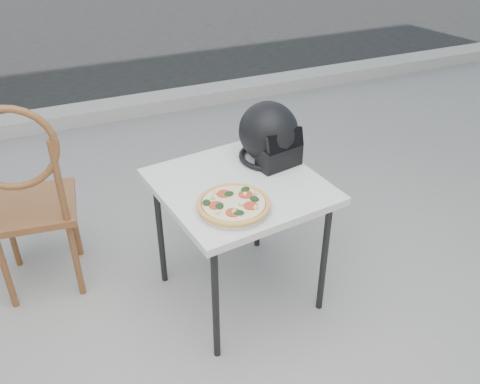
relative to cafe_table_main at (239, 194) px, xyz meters
name	(u,v)px	position (x,y,z in m)	size (l,w,h in m)	color
street_asphalt	(31,11)	(-0.59, 6.49, -0.63)	(30.00, 8.00, 0.00)	black
curb	(65,117)	(-0.59, 2.49, -0.57)	(30.00, 0.25, 0.12)	#A8A59D
cafe_table_main	(239,194)	(0.00, 0.00, 0.00)	(0.82, 0.82, 0.69)	silver
plate	(234,208)	(-0.11, -0.19, 0.07)	(0.38, 0.38, 0.02)	white
pizza	(234,204)	(-0.11, -0.19, 0.09)	(0.40, 0.40, 0.04)	#E2AD52
helmet	(269,135)	(0.22, 0.15, 0.19)	(0.34, 0.35, 0.30)	black
cafe_chair_main	(26,192)	(-0.93, 0.43, -0.01)	(0.47, 0.47, 1.10)	brown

